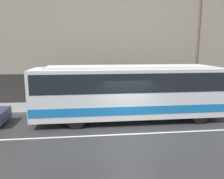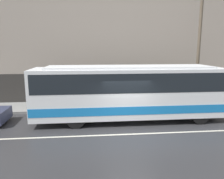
% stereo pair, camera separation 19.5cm
% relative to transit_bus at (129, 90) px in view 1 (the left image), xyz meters
% --- Properties ---
extents(ground_plane, '(60.00, 60.00, 0.00)m').
position_rel_transit_bus_xyz_m(ground_plane, '(-0.33, -2.20, -1.78)').
color(ground_plane, '#2D2D30').
extents(sidewalk, '(60.00, 2.70, 0.15)m').
position_rel_transit_bus_xyz_m(sidewalk, '(-0.33, 3.15, -1.71)').
color(sidewalk, gray).
rests_on(sidewalk, ground_plane).
extents(building_facade, '(60.00, 0.35, 9.12)m').
position_rel_transit_bus_xyz_m(building_facade, '(-0.33, 4.64, 2.61)').
color(building_facade, gray).
rests_on(building_facade, ground_plane).
extents(lane_stripe, '(54.00, 0.14, 0.01)m').
position_rel_transit_bus_xyz_m(lane_stripe, '(-0.33, -2.20, -1.78)').
color(lane_stripe, beige).
rests_on(lane_stripe, ground_plane).
extents(transit_bus, '(10.82, 2.50, 3.16)m').
position_rel_transit_bus_xyz_m(transit_bus, '(0.00, 0.00, 0.00)').
color(transit_bus, white).
rests_on(transit_bus, ground_plane).
extents(utility_pole_near, '(0.22, 0.22, 8.53)m').
position_rel_transit_bus_xyz_m(utility_pole_near, '(5.33, 2.63, 2.63)').
color(utility_pole_near, brown).
rests_on(utility_pole_near, sidewalk).
extents(pedestrian_waiting, '(0.36, 0.36, 1.66)m').
position_rel_transit_bus_xyz_m(pedestrian_waiting, '(-3.02, 4.06, -0.86)').
color(pedestrian_waiting, navy).
rests_on(pedestrian_waiting, sidewalk).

